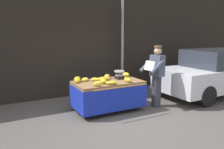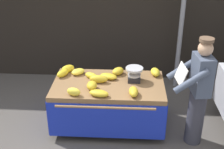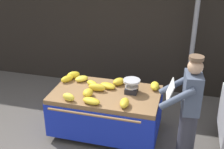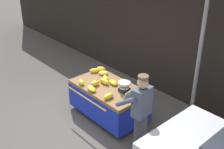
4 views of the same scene
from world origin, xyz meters
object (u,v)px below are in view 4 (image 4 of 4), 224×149
(banana_bunch_11, at_px, (105,81))
(vendor_person, at_px, (141,115))
(banana_bunch_5, at_px, (143,92))
(banana_bunch_1, at_px, (103,73))
(street_pole, at_px, (200,51))
(banana_cart, at_px, (109,94))
(banana_bunch_9, at_px, (94,70))
(banana_bunch_3, at_px, (113,82))
(weighing_scale, at_px, (124,87))
(banana_bunch_0, at_px, (101,69))
(banana_bunch_7, at_px, (108,96))
(banana_bunch_2, at_px, (123,82))
(banana_bunch_8, at_px, (81,82))
(banana_bunch_10, at_px, (92,89))
(banana_bunch_4, at_px, (95,83))
(banana_bunch_6, at_px, (106,78))

(banana_bunch_11, relative_size, vendor_person, 0.17)
(banana_bunch_5, bearing_deg, banana_bunch_1, -178.29)
(street_pole, height_order, banana_bunch_1, street_pole)
(banana_cart, height_order, banana_bunch_5, banana_bunch_5)
(street_pole, relative_size, banana_bunch_9, 13.83)
(banana_bunch_3, distance_m, banana_bunch_5, 0.79)
(banana_bunch_11, bearing_deg, weighing_scale, 9.26)
(banana_bunch_1, bearing_deg, banana_bunch_0, 156.69)
(banana_bunch_1, bearing_deg, banana_bunch_7, -34.65)
(banana_bunch_2, distance_m, banana_bunch_5, 0.62)
(street_pole, xyz_separation_m, banana_bunch_1, (-1.85, -1.19, -0.83))
(banana_bunch_11, bearing_deg, banana_bunch_2, 46.27)
(banana_bunch_0, bearing_deg, banana_bunch_2, -3.15)
(banana_cart, xyz_separation_m, weighing_scale, (0.41, 0.11, 0.33))
(banana_bunch_8, bearing_deg, banana_bunch_10, 0.22)
(banana_bunch_4, relative_size, banana_bunch_9, 0.87)
(banana_bunch_1, relative_size, banana_bunch_5, 0.96)
(banana_bunch_6, bearing_deg, banana_cart, -29.19)
(vendor_person, bearing_deg, banana_bunch_9, 165.10)
(banana_bunch_4, bearing_deg, banana_bunch_0, 129.77)
(banana_bunch_8, bearing_deg, banana_bunch_4, 39.80)
(banana_bunch_10, bearing_deg, banana_bunch_1, 121.22)
(banana_bunch_7, xyz_separation_m, banana_bunch_10, (-0.50, -0.06, -0.01))
(vendor_person, bearing_deg, street_pole, 90.54)
(banana_bunch_2, height_order, banana_bunch_4, banana_bunch_4)
(banana_bunch_3, distance_m, vendor_person, 1.44)
(weighing_scale, bearing_deg, banana_bunch_10, -135.01)
(banana_bunch_6, bearing_deg, banana_bunch_9, 174.88)
(banana_cart, distance_m, vendor_person, 1.41)
(banana_bunch_2, relative_size, banana_bunch_7, 0.87)
(banana_bunch_5, bearing_deg, banana_bunch_6, -170.87)
(banana_cart, relative_size, banana_bunch_10, 6.12)
(banana_bunch_7, bearing_deg, banana_bunch_8, -176.04)
(banana_bunch_0, bearing_deg, banana_bunch_3, -16.93)
(banana_bunch_4, distance_m, banana_bunch_7, 0.65)
(banana_bunch_5, relative_size, banana_bunch_11, 0.84)
(banana_bunch_4, height_order, vendor_person, vendor_person)
(banana_cart, relative_size, banana_bunch_5, 7.23)
(banana_bunch_8, bearing_deg, weighing_scale, 30.07)
(banana_bunch_0, bearing_deg, banana_bunch_4, -50.23)
(weighing_scale, xyz_separation_m, banana_bunch_9, (-1.19, 0.10, -0.06))
(banana_bunch_4, height_order, banana_bunch_7, banana_bunch_4)
(banana_bunch_2, xyz_separation_m, banana_bunch_7, (0.26, -0.68, -0.00))
(street_pole, distance_m, banana_bunch_0, 2.46)
(banana_bunch_8, bearing_deg, banana_bunch_5, 30.71)
(banana_cart, height_order, banana_bunch_2, banana_bunch_2)
(street_pole, bearing_deg, banana_bunch_9, -148.59)
(banana_bunch_9, bearing_deg, banana_bunch_5, 4.70)
(banana_bunch_4, relative_size, banana_bunch_8, 0.99)
(weighing_scale, height_order, banana_bunch_9, weighing_scale)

